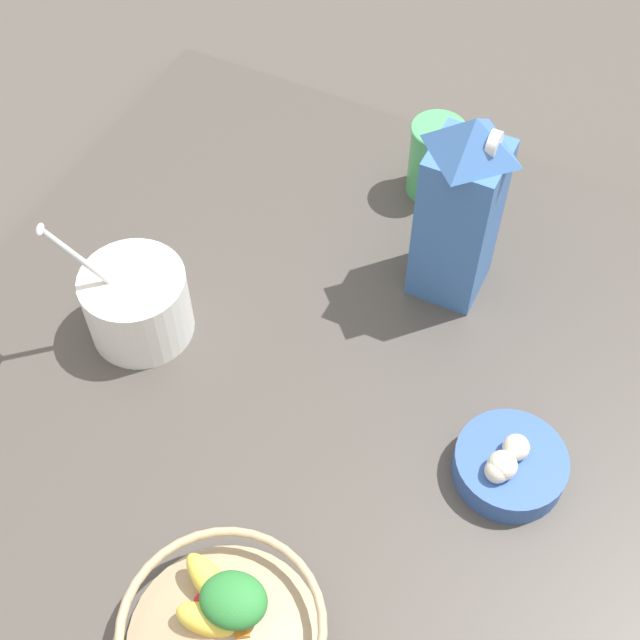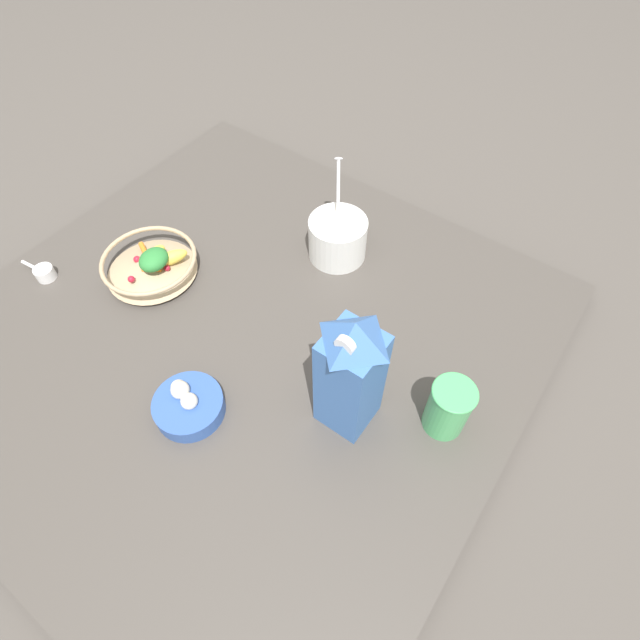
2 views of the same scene
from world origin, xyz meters
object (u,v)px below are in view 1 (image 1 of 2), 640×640
Objects in this scene: fruit_bowl at (223,628)px; milk_carton at (461,208)px; yogurt_tub at (136,301)px; drinking_cup at (435,158)px; garlic_bowl at (509,465)px.

milk_carton is (0.55, -0.03, 0.11)m from fruit_bowl.
yogurt_tub is (-0.25, 0.33, -0.09)m from milk_carton.
yogurt_tub reaches higher than drinking_cup.
milk_carton is 2.41× the size of drinking_cup.
milk_carton is at bearing 34.74° from garlic_bowl.
fruit_bowl is at bearing 147.25° from garlic_bowl.
yogurt_tub reaches higher than garlic_bowl.
fruit_bowl is 0.75× the size of milk_carton.
milk_carton is at bearing -3.30° from fruit_bowl.
fruit_bowl is at bearing -175.60° from drinking_cup.
drinking_cup is at bearing 32.68° from garlic_bowl.
yogurt_tub is at bearing 44.51° from fruit_bowl.
milk_carton reaches higher than garlic_bowl.
drinking_cup is 0.91× the size of garlic_bowl.
milk_carton reaches higher than drinking_cup.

